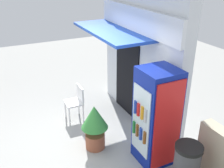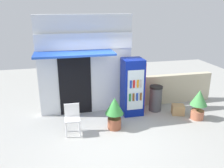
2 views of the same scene
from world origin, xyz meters
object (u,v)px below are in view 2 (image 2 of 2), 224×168
at_px(plastic_chair, 72,116).
at_px(trash_bin, 155,98).
at_px(potted_plant_curbside, 199,102).
at_px(cardboard_box, 178,110).
at_px(potted_plant_near_shop, 114,111).
at_px(drink_cooler, 133,87).

distance_m(plastic_chair, trash_bin, 2.98).
height_order(plastic_chair, potted_plant_curbside, potted_plant_curbside).
distance_m(potted_plant_curbside, cardboard_box, 0.74).
bearing_deg(potted_plant_curbside, cardboard_box, 135.48).
xyz_separation_m(potted_plant_curbside, cardboard_box, (-0.44, 0.43, -0.41)).
height_order(potted_plant_near_shop, trash_bin, potted_plant_near_shop).
xyz_separation_m(drink_cooler, trash_bin, (0.84, 0.04, -0.49)).
xyz_separation_m(plastic_chair, potted_plant_near_shop, (1.20, -0.04, 0.07)).
relative_size(potted_plant_curbside, cardboard_box, 2.49).
height_order(plastic_chair, cardboard_box, plastic_chair).
relative_size(plastic_chair, trash_bin, 0.97).
bearing_deg(trash_bin, cardboard_box, -36.79).
distance_m(potted_plant_curbside, trash_bin, 1.39).
xyz_separation_m(trash_bin, cardboard_box, (0.61, -0.46, -0.28)).
bearing_deg(plastic_chair, drink_cooler, 22.52).
distance_m(potted_plant_near_shop, cardboard_box, 2.34).
bearing_deg(potted_plant_near_shop, drink_cooler, 47.00).
bearing_deg(drink_cooler, trash_bin, 2.57).
bearing_deg(trash_bin, drink_cooler, -177.43).
distance_m(drink_cooler, plastic_chair, 2.21).
distance_m(potted_plant_near_shop, trash_bin, 1.89).
xyz_separation_m(potted_plant_near_shop, cardboard_box, (2.26, 0.44, -0.41)).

